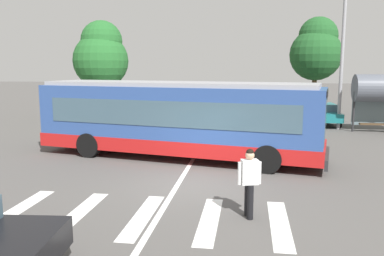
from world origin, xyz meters
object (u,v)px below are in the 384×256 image
object	(u,v)px
parked_car_black	(282,112)
twin_arm_street_lamp	(343,39)
pedestrian_crossing_street	(249,179)
parked_car_teal	(321,112)
parked_car_red	(198,110)
background_tree_right	(316,49)
city_transit_bus	(177,119)
parked_car_blue	(238,111)
parked_car_silver	(122,109)
parked_car_white	(158,110)
background_tree_left	(101,55)

from	to	relation	value
parked_car_black	twin_arm_street_lamp	xyz separation A→B (m)	(3.18, -1.48, 4.49)
pedestrian_crossing_street	parked_car_teal	world-z (taller)	pedestrian_crossing_street
parked_car_red	background_tree_right	distance (m)	10.85
twin_arm_street_lamp	parked_car_black	bearing A→B (deg)	155.03
parked_car_black	parked_car_red	bearing A→B (deg)	174.54
city_transit_bus	background_tree_right	distance (m)	18.27
parked_car_blue	background_tree_right	size ratio (longest dim) A/B	0.62
parked_car_teal	parked_car_black	bearing A→B (deg)	-171.45
parked_car_red	parked_car_black	distance (m)	5.53
pedestrian_crossing_street	parked_car_blue	xyz separation A→B (m)	(-0.76, 16.63, -0.20)
parked_car_black	twin_arm_street_lamp	bearing A→B (deg)	-24.97
parked_car_teal	parked_car_silver	bearing A→B (deg)	179.24
parked_car_white	parked_car_red	world-z (taller)	same
parked_car_blue	parked_car_black	size ratio (longest dim) A/B	0.98
parked_car_blue	background_tree_right	distance (m)	9.06
parked_car_silver	parked_car_white	xyz separation A→B (m)	(2.68, -0.41, 0.00)
city_transit_bus	twin_arm_street_lamp	world-z (taller)	twin_arm_street_lamp
parked_car_white	parked_car_blue	xyz separation A→B (m)	(5.32, 0.16, 0.00)
parked_car_white	parked_car_teal	distance (m)	10.62
background_tree_left	background_tree_right	size ratio (longest dim) A/B	0.94
parked_car_black	background_tree_left	size ratio (longest dim) A/B	0.66
parked_car_teal	twin_arm_street_lamp	bearing A→B (deg)	-69.71
parked_car_silver	parked_car_black	xyz separation A→B (m)	(10.81, -0.55, 0.00)
parked_car_silver	parked_car_red	size ratio (longest dim) A/B	0.98
city_transit_bus	parked_car_red	distance (m)	10.78
parked_car_white	pedestrian_crossing_street	bearing A→B (deg)	-69.76
pedestrian_crossing_street	background_tree_right	size ratio (longest dim) A/B	0.23
parked_car_red	parked_car_silver	bearing A→B (deg)	179.72
parked_car_red	parked_car_teal	bearing A→B (deg)	-1.08
city_transit_bus	background_tree_right	size ratio (longest dim) A/B	1.60
parked_car_red	parked_car_blue	world-z (taller)	same
parked_car_silver	background_tree_left	size ratio (longest dim) A/B	0.65
parked_car_teal	pedestrian_crossing_street	bearing A→B (deg)	-105.22
pedestrian_crossing_street	twin_arm_street_lamp	bearing A→B (deg)	70.59
parked_car_silver	parked_car_black	size ratio (longest dim) A/B	0.98
background_tree_right	parked_car_blue	bearing A→B (deg)	-135.27
parked_car_white	background_tree_right	distance (m)	13.14
parked_car_white	parked_car_teal	world-z (taller)	same
parked_car_red	background_tree_right	bearing A→B (deg)	32.85
parked_car_black	background_tree_left	bearing A→B (deg)	169.78
parked_car_white	background_tree_left	distance (m)	6.42
city_transit_bus	parked_car_white	size ratio (longest dim) A/B	2.56
parked_car_white	city_transit_bus	bearing A→B (deg)	-72.94
background_tree_right	parked_car_red	bearing A→B (deg)	-147.15
city_transit_bus	background_tree_right	world-z (taller)	background_tree_right
parked_car_silver	parked_car_blue	xyz separation A→B (m)	(8.00, -0.25, 0.00)
parked_car_silver	background_tree_left	world-z (taller)	background_tree_left
parked_car_white	parked_car_black	size ratio (longest dim) A/B	1.00
parked_car_red	twin_arm_street_lamp	world-z (taller)	twin_arm_street_lamp
parked_car_white	parked_car_blue	world-z (taller)	same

